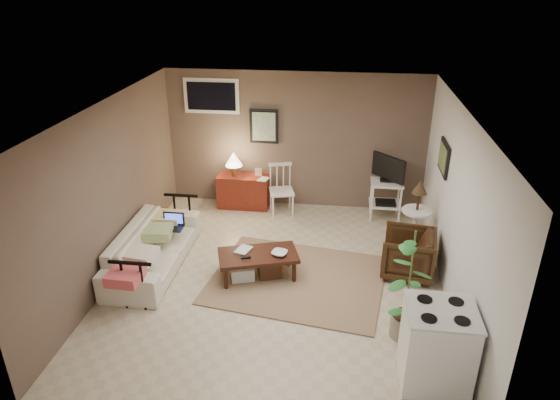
# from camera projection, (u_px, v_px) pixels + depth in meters

# --- Properties ---
(floor) EXTENTS (5.00, 5.00, 0.00)m
(floor) POSITION_uv_depth(u_px,v_px,m) (277.00, 279.00, 6.92)
(floor) COLOR #C1B293
(floor) RESTS_ON ground
(art_back) EXTENTS (0.50, 0.03, 0.60)m
(art_back) POSITION_uv_depth(u_px,v_px,m) (264.00, 126.00, 8.60)
(art_back) COLOR black
(art_right) EXTENTS (0.03, 0.60, 0.45)m
(art_right) POSITION_uv_depth(u_px,v_px,m) (444.00, 158.00, 6.96)
(art_right) COLOR black
(window) EXTENTS (0.96, 0.03, 0.60)m
(window) POSITION_uv_depth(u_px,v_px,m) (212.00, 96.00, 8.49)
(window) COLOR white
(rug) EXTENTS (2.57, 2.18, 0.02)m
(rug) POSITION_uv_depth(u_px,v_px,m) (297.00, 279.00, 6.90)
(rug) COLOR #8F6D53
(rug) RESTS_ON floor
(coffee_table) EXTENTS (1.19, 0.85, 0.41)m
(coffee_table) POSITION_uv_depth(u_px,v_px,m) (258.00, 264.00, 6.87)
(coffee_table) COLOR #37190F
(coffee_table) RESTS_ON floor
(sofa) EXTENTS (0.60, 2.06, 0.81)m
(sofa) POSITION_uv_depth(u_px,v_px,m) (152.00, 241.00, 7.08)
(sofa) COLOR #EEE7CD
(sofa) RESTS_ON floor
(sofa_pillows) EXTENTS (0.40, 1.96, 0.14)m
(sofa_pillows) POSITION_uv_depth(u_px,v_px,m) (149.00, 244.00, 6.82)
(sofa_pillows) COLOR beige
(sofa_pillows) RESTS_ON sofa
(sofa_end_rails) EXTENTS (0.55, 2.06, 0.69)m
(sofa_end_rails) POSITION_uv_depth(u_px,v_px,m) (161.00, 245.00, 7.09)
(sofa_end_rails) COLOR black
(sofa_end_rails) RESTS_ON floor
(laptop) EXTENTS (0.32, 0.23, 0.22)m
(laptop) POSITION_uv_depth(u_px,v_px,m) (173.00, 223.00, 7.33)
(laptop) COLOR black
(laptop) RESTS_ON sofa
(red_console) EXTENTS (0.90, 0.40, 1.04)m
(red_console) POSITION_uv_depth(u_px,v_px,m) (243.00, 188.00, 8.91)
(red_console) COLOR maroon
(red_console) RESTS_ON floor
(spindle_chair) EXTENTS (0.49, 0.49, 0.88)m
(spindle_chair) POSITION_uv_depth(u_px,v_px,m) (281.00, 191.00, 8.64)
(spindle_chair) COLOR white
(spindle_chair) RESTS_ON floor
(tv_stand) EXTENTS (0.53, 0.52, 1.13)m
(tv_stand) POSITION_uv_depth(u_px,v_px,m) (387.00, 186.00, 8.38)
(tv_stand) COLOR white
(tv_stand) RESTS_ON floor
(side_table) EXTENTS (0.44, 0.44, 1.17)m
(side_table) POSITION_uv_depth(u_px,v_px,m) (417.00, 209.00, 7.31)
(side_table) COLOR white
(side_table) RESTS_ON floor
(armchair) EXTENTS (0.74, 0.78, 0.71)m
(armchair) POSITION_uv_depth(u_px,v_px,m) (408.00, 252.00, 6.91)
(armchair) COLOR black
(armchair) RESTS_ON floor
(potted_plant) EXTENTS (0.35, 0.35, 1.41)m
(potted_plant) POSITION_uv_depth(u_px,v_px,m) (409.00, 282.00, 5.55)
(potted_plant) COLOR gray
(potted_plant) RESTS_ON floor
(stove) EXTENTS (0.69, 0.64, 0.90)m
(stove) POSITION_uv_depth(u_px,v_px,m) (437.00, 346.00, 5.04)
(stove) COLOR white
(stove) RESTS_ON floor
(bowl) EXTENTS (0.22, 0.10, 0.21)m
(bowl) POSITION_uv_depth(u_px,v_px,m) (279.00, 248.00, 6.73)
(bowl) COLOR #37190F
(bowl) RESTS_ON coffee_table
(book_table) EXTENTS (0.18, 0.07, 0.25)m
(book_table) POSITION_uv_depth(u_px,v_px,m) (237.00, 241.00, 6.86)
(book_table) COLOR #37190F
(book_table) RESTS_ON coffee_table
(book_console) EXTENTS (0.16, 0.06, 0.21)m
(book_console) POSITION_uv_depth(u_px,v_px,m) (259.00, 174.00, 8.61)
(book_console) COLOR #37190F
(book_console) RESTS_ON red_console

